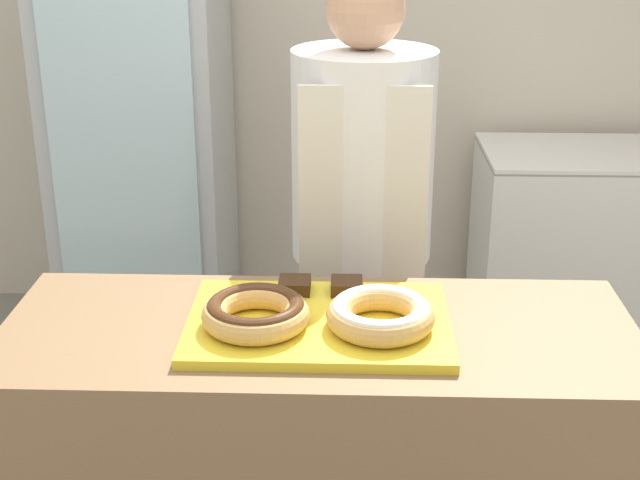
% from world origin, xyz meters
% --- Properties ---
extents(wall_back, '(8.00, 0.06, 2.70)m').
position_xyz_m(wall_back, '(0.00, 2.13, 1.35)').
color(wall_back, beige).
rests_on(wall_back, ground_plane).
extents(serving_tray, '(0.61, 0.42, 0.02)m').
position_xyz_m(serving_tray, '(0.00, 0.00, 0.92)').
color(serving_tray, yellow).
rests_on(serving_tray, display_counter).
extents(donut_chocolate_glaze, '(0.25, 0.25, 0.06)m').
position_xyz_m(donut_chocolate_glaze, '(-0.14, -0.04, 0.97)').
color(donut_chocolate_glaze, tan).
rests_on(donut_chocolate_glaze, serving_tray).
extents(donut_light_glaze, '(0.25, 0.25, 0.06)m').
position_xyz_m(donut_light_glaze, '(0.14, -0.04, 0.97)').
color(donut_light_glaze, tan).
rests_on(donut_light_glaze, serving_tray).
extents(brownie_back_left, '(0.08, 0.08, 0.03)m').
position_xyz_m(brownie_back_left, '(-0.06, 0.15, 0.95)').
color(brownie_back_left, '#382111').
rests_on(brownie_back_left, serving_tray).
extents(brownie_back_right, '(0.08, 0.08, 0.03)m').
position_xyz_m(brownie_back_right, '(0.06, 0.15, 0.95)').
color(brownie_back_right, '#382111').
rests_on(brownie_back_right, serving_tray).
extents(baker_person, '(0.42, 0.42, 1.70)m').
position_xyz_m(baker_person, '(0.11, 0.67, 0.89)').
color(baker_person, '#4C4C51').
rests_on(baker_person, ground_plane).
extents(beverage_fridge, '(0.68, 0.69, 1.76)m').
position_xyz_m(beverage_fridge, '(-0.79, 1.73, 0.88)').
color(beverage_fridge, '#ADB2B7').
rests_on(beverage_fridge, ground_plane).
extents(chest_freezer, '(1.07, 0.58, 0.86)m').
position_xyz_m(chest_freezer, '(1.16, 1.74, 0.43)').
color(chest_freezer, white).
rests_on(chest_freezer, ground_plane).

